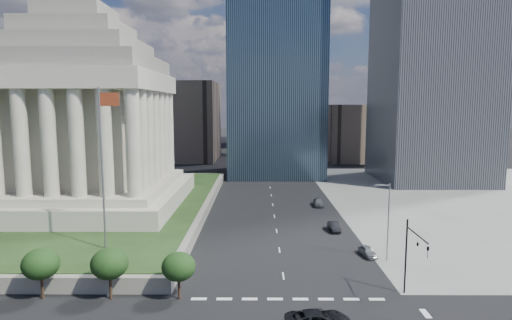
{
  "coord_description": "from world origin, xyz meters",
  "views": [
    {
      "loc": [
        -2.96,
        -27.53,
        19.63
      ],
      "look_at": [
        -3.19,
        22.07,
        13.32
      ],
      "focal_mm": 30.0,
      "sensor_mm": 36.0,
      "label": 1
    }
  ],
  "objects_px": {
    "war_memorial": "(81,96)",
    "street_lamp_north": "(387,217)",
    "traffic_signal_ne": "(413,251)",
    "flagpole": "(103,160)",
    "parked_sedan_near": "(368,251)",
    "parked_sedan_far": "(319,202)",
    "parked_sedan_mid": "(334,227)",
    "pickup_truck": "(318,320)"
  },
  "relations": [
    {
      "from": "parked_sedan_far",
      "to": "flagpole",
      "type": "bearing_deg",
      "value": -131.14
    },
    {
      "from": "war_memorial",
      "to": "flagpole",
      "type": "xyz_separation_m",
      "value": [
        12.17,
        -24.0,
        -8.29
      ]
    },
    {
      "from": "street_lamp_north",
      "to": "parked_sedan_near",
      "type": "xyz_separation_m",
      "value": [
        -1.83,
        1.72,
        -5.02
      ]
    },
    {
      "from": "parked_sedan_mid",
      "to": "traffic_signal_ne",
      "type": "bearing_deg",
      "value": -84.63
    },
    {
      "from": "war_memorial",
      "to": "parked_sedan_mid",
      "type": "height_order",
      "value": "war_memorial"
    },
    {
      "from": "parked_sedan_mid",
      "to": "parked_sedan_far",
      "type": "relative_size",
      "value": 0.89
    },
    {
      "from": "traffic_signal_ne",
      "to": "parked_sedan_far",
      "type": "height_order",
      "value": "traffic_signal_ne"
    },
    {
      "from": "war_memorial",
      "to": "parked_sedan_near",
      "type": "distance_m",
      "value": 54.35
    },
    {
      "from": "traffic_signal_ne",
      "to": "parked_sedan_far",
      "type": "bearing_deg",
      "value": 94.85
    },
    {
      "from": "street_lamp_north",
      "to": "parked_sedan_far",
      "type": "relative_size",
      "value": 2.16
    },
    {
      "from": "war_memorial",
      "to": "pickup_truck",
      "type": "xyz_separation_m",
      "value": [
        36.4,
        -39.84,
        -20.58
      ]
    },
    {
      "from": "parked_sedan_mid",
      "to": "parked_sedan_far",
      "type": "xyz_separation_m",
      "value": [
        -0.06,
        16.93,
        0.11
      ]
    },
    {
      "from": "war_memorial",
      "to": "parked_sedan_far",
      "type": "relative_size",
      "value": 8.43
    },
    {
      "from": "flagpole",
      "to": "pickup_truck",
      "type": "relative_size",
      "value": 3.38
    },
    {
      "from": "flagpole",
      "to": "parked_sedan_near",
      "type": "relative_size",
      "value": 5.34
    },
    {
      "from": "flagpole",
      "to": "street_lamp_north",
      "type": "xyz_separation_m",
      "value": [
        35.16,
        1.0,
        -7.45
      ]
    },
    {
      "from": "flagpole",
      "to": "parked_sedan_near",
      "type": "xyz_separation_m",
      "value": [
        33.33,
        2.72,
        -12.48
      ]
    },
    {
      "from": "flagpole",
      "to": "war_memorial",
      "type": "bearing_deg",
      "value": 116.89
    },
    {
      "from": "street_lamp_north",
      "to": "pickup_truck",
      "type": "relative_size",
      "value": 1.69
    },
    {
      "from": "parked_sedan_near",
      "to": "parked_sedan_far",
      "type": "distance_m",
      "value": 28.38
    },
    {
      "from": "traffic_signal_ne",
      "to": "parked_sedan_mid",
      "type": "distance_m",
      "value": 25.03
    },
    {
      "from": "war_memorial",
      "to": "street_lamp_north",
      "type": "relative_size",
      "value": 3.9
    },
    {
      "from": "parked_sedan_mid",
      "to": "pickup_truck",
      "type": "bearing_deg",
      "value": -105.22
    },
    {
      "from": "street_lamp_north",
      "to": "parked_sedan_far",
      "type": "distance_m",
      "value": 30.68
    },
    {
      "from": "street_lamp_north",
      "to": "flagpole",
      "type": "bearing_deg",
      "value": -178.37
    },
    {
      "from": "pickup_truck",
      "to": "parked_sedan_mid",
      "type": "relative_size",
      "value": 1.44
    },
    {
      "from": "war_memorial",
      "to": "street_lamp_north",
      "type": "xyz_separation_m",
      "value": [
        47.33,
        -23.0,
        -15.74
      ]
    },
    {
      "from": "war_memorial",
      "to": "parked_sedan_mid",
      "type": "bearing_deg",
      "value": -13.0
    },
    {
      "from": "flagpole",
      "to": "traffic_signal_ne",
      "type": "bearing_deg",
      "value": -16.71
    },
    {
      "from": "parked_sedan_far",
      "to": "parked_sedan_mid",
      "type": "bearing_deg",
      "value": -86.07
    },
    {
      "from": "traffic_signal_ne",
      "to": "pickup_truck",
      "type": "relative_size",
      "value": 1.35
    },
    {
      "from": "street_lamp_north",
      "to": "parked_sedan_near",
      "type": "distance_m",
      "value": 5.62
    },
    {
      "from": "parked_sedan_mid",
      "to": "parked_sedan_far",
      "type": "distance_m",
      "value": 16.93
    },
    {
      "from": "traffic_signal_ne",
      "to": "street_lamp_north",
      "type": "height_order",
      "value": "street_lamp_north"
    },
    {
      "from": "war_memorial",
      "to": "flagpole",
      "type": "relative_size",
      "value": 1.95
    },
    {
      "from": "street_lamp_north",
      "to": "pickup_truck",
      "type": "distance_m",
      "value": 20.65
    },
    {
      "from": "flagpole",
      "to": "parked_sedan_near",
      "type": "bearing_deg",
      "value": 4.66
    },
    {
      "from": "parked_sedan_far",
      "to": "parked_sedan_near",
      "type": "bearing_deg",
      "value": -81.23
    },
    {
      "from": "traffic_signal_ne",
      "to": "parked_sedan_far",
      "type": "xyz_separation_m",
      "value": [
        -3.5,
        41.29,
        -4.46
      ]
    },
    {
      "from": "parked_sedan_near",
      "to": "parked_sedan_mid",
      "type": "xyz_separation_m",
      "value": [
        -2.44,
        11.34,
        0.04
      ]
    },
    {
      "from": "war_memorial",
      "to": "flagpole",
      "type": "distance_m",
      "value": 28.16
    },
    {
      "from": "parked_sedan_mid",
      "to": "war_memorial",
      "type": "bearing_deg",
      "value": 164.34
    }
  ]
}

